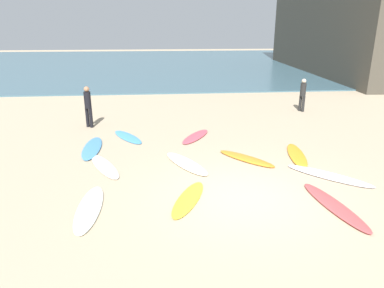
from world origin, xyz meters
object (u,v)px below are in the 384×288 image
at_px(surfboard_4, 188,199).
at_px(surfboard_1, 297,155).
at_px(surfboard_3, 105,166).
at_px(surfboard_7, 329,176).
at_px(surfboard_10, 334,206).
at_px(surfboard_2, 196,136).
at_px(beachgoer_mid, 303,93).
at_px(surfboard_8, 92,148).
at_px(surfboard_5, 89,208).
at_px(beachgoer_near, 88,105).
at_px(surfboard_6, 186,163).
at_px(surfboard_0, 128,137).
at_px(surfboard_9, 246,158).

bearing_deg(surfboard_4, surfboard_1, 57.49).
bearing_deg(surfboard_3, surfboard_7, -36.47).
bearing_deg(surfboard_10, surfboard_2, 106.70).
bearing_deg(surfboard_7, surfboard_1, 54.65).
relative_size(surfboard_4, beachgoer_mid, 1.25).
distance_m(surfboard_7, surfboard_8, 7.81).
height_order(surfboard_3, surfboard_5, surfboard_5).
xyz_separation_m(surfboard_3, beachgoer_mid, (8.90, 6.64, 0.88)).
height_order(surfboard_1, surfboard_10, surfboard_1).
xyz_separation_m(surfboard_5, beachgoer_near, (-1.26, 7.29, 0.94)).
xyz_separation_m(surfboard_4, surfboard_7, (4.12, 1.02, 0.01)).
bearing_deg(surfboard_10, surfboard_6, 128.95).
relative_size(surfboard_4, surfboard_8, 0.83).
xyz_separation_m(surfboard_0, surfboard_8, (-1.15, -1.22, 0.01)).
relative_size(surfboard_7, surfboard_9, 1.16).
relative_size(surfboard_0, beachgoer_near, 1.19).
distance_m(surfboard_5, surfboard_6, 3.62).
height_order(surfboard_2, surfboard_4, surfboard_2).
bearing_deg(surfboard_2, surfboard_6, -71.95).
bearing_deg(surfboard_7, surfboard_0, 99.55).
bearing_deg(surfboard_5, beachgoer_mid, 46.22).
relative_size(surfboard_8, surfboard_9, 1.16).
bearing_deg(surfboard_9, surfboard_10, 72.40).
distance_m(surfboard_0, surfboard_1, 6.31).
relative_size(surfboard_2, surfboard_8, 0.83).
height_order(surfboard_2, surfboard_5, surfboard_2).
bearing_deg(surfboard_1, surfboard_10, 94.33).
distance_m(surfboard_9, beachgoer_near, 7.31).
distance_m(surfboard_6, beachgoer_mid, 9.28).
bearing_deg(surfboard_5, surfboard_4, 6.03).
bearing_deg(surfboard_7, surfboard_6, 116.62).
bearing_deg(surfboard_5, surfboard_7, 11.01).
bearing_deg(surfboard_3, beachgoer_mid, 12.25).
relative_size(surfboard_4, surfboard_10, 0.81).
bearing_deg(surfboard_4, surfboard_0, 131.68).
height_order(surfboard_5, surfboard_9, surfboard_9).
xyz_separation_m(surfboard_1, surfboard_7, (0.28, -1.71, -0.00)).
relative_size(surfboard_0, surfboard_2, 1.01).
relative_size(surfboard_6, beachgoer_near, 1.31).
distance_m(surfboard_1, surfboard_9, 1.75).
relative_size(surfboard_1, surfboard_9, 1.11).
bearing_deg(beachgoer_mid, surfboard_5, -69.01).
bearing_deg(surfboard_9, surfboard_7, 102.34).
bearing_deg(beachgoer_mid, surfboard_3, -78.51).
bearing_deg(beachgoer_mid, surfboard_10, -42.89).
height_order(surfboard_7, surfboard_9, surfboard_9).
distance_m(surfboard_2, surfboard_8, 3.90).
height_order(surfboard_3, beachgoer_mid, beachgoer_mid).
relative_size(surfboard_2, surfboard_10, 0.81).
distance_m(surfboard_4, beachgoer_mid, 11.18).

